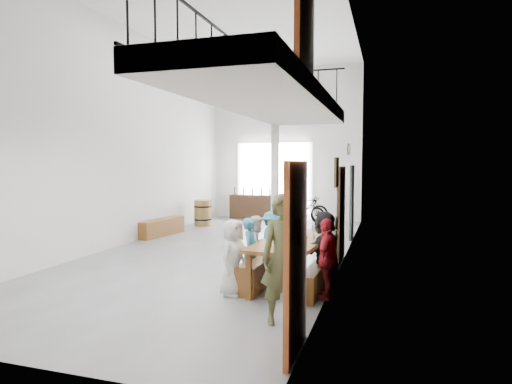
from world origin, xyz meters
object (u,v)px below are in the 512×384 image
(tasting_table, at_px, (295,244))
(side_bench, at_px, (161,227))
(bench_inner, at_px, (263,268))
(host_standing, at_px, (284,259))
(oak_barrel, at_px, (203,213))
(serving_counter, at_px, (253,207))
(bicycle_near, at_px, (304,210))

(tasting_table, distance_m, side_bench, 5.97)
(bench_inner, height_order, host_standing, host_standing)
(tasting_table, relative_size, bench_inner, 1.20)
(bench_inner, bearing_deg, host_standing, -64.90)
(host_standing, bearing_deg, oak_barrel, 97.47)
(serving_counter, height_order, host_standing, host_standing)
(serving_counter, bearing_deg, tasting_table, -67.08)
(serving_counter, bearing_deg, bench_inner, -70.51)
(bench_inner, distance_m, side_bench, 5.45)
(side_bench, distance_m, bicycle_near, 5.18)
(host_standing, bearing_deg, side_bench, 108.34)
(bench_inner, xyz_separation_m, serving_counter, (-2.71, 7.93, 0.21))
(side_bench, height_order, host_standing, host_standing)
(side_bench, relative_size, bicycle_near, 1.04)
(host_standing, relative_size, bicycle_near, 1.03)
(host_standing, distance_m, bicycle_near, 9.50)
(serving_counter, bearing_deg, side_bench, -106.93)
(bench_inner, distance_m, oak_barrel, 6.86)
(tasting_table, bearing_deg, oak_barrel, 132.42)
(oak_barrel, xyz_separation_m, host_standing, (4.54, -7.54, 0.42))
(serving_counter, bearing_deg, bicycle_near, -9.40)
(oak_barrel, relative_size, bicycle_near, 0.52)
(side_bench, bearing_deg, host_standing, -48.08)
(tasting_table, distance_m, oak_barrel, 7.26)
(side_bench, xyz_separation_m, host_standing, (4.88, -5.43, 0.60))
(oak_barrel, bearing_deg, side_bench, -98.93)
(side_bench, xyz_separation_m, bicycle_near, (3.36, 3.94, 0.19))
(oak_barrel, xyz_separation_m, bicycle_near, (3.02, 1.83, 0.00))
(bicycle_near, bearing_deg, oak_barrel, 140.33)
(oak_barrel, relative_size, host_standing, 0.50)
(host_standing, bearing_deg, serving_counter, 86.32)
(tasting_table, bearing_deg, bicycle_near, 105.48)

